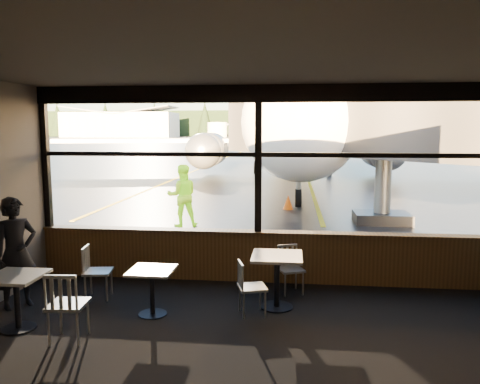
% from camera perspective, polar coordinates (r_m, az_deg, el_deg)
% --- Properties ---
extents(ground_plane, '(520.00, 520.00, 0.00)m').
position_cam_1_polar(ground_plane, '(128.23, 6.16, 6.25)').
color(ground_plane, black).
rests_on(ground_plane, ground).
extents(carpet_floor, '(8.00, 6.00, 0.01)m').
position_cam_1_polar(carpet_floor, '(5.90, -0.11, -19.86)').
color(carpet_floor, black).
rests_on(carpet_floor, ground).
extents(ceiling, '(8.00, 6.00, 0.04)m').
position_cam_1_polar(ceiling, '(5.29, -0.12, 15.98)').
color(ceiling, '#38332D').
rests_on(ceiling, ground).
extents(wall_back, '(8.00, 0.04, 3.50)m').
position_cam_1_polar(wall_back, '(2.48, -8.29, -15.62)').
color(wall_back, '#514940').
rests_on(wall_back, ground).
extents(window_sill, '(8.00, 0.28, 0.90)m').
position_cam_1_polar(window_sill, '(8.53, 2.19, -7.93)').
color(window_sill, '#4F3217').
rests_on(window_sill, ground).
extents(window_header, '(8.00, 0.18, 0.30)m').
position_cam_1_polar(window_header, '(8.25, 2.30, 11.88)').
color(window_header, black).
rests_on(window_header, ground).
extents(mullion_left, '(0.12, 0.12, 2.60)m').
position_cam_1_polar(mullion_left, '(9.39, -22.61, 3.76)').
color(mullion_left, black).
rests_on(mullion_left, ground).
extents(mullion_centre, '(0.12, 0.12, 2.60)m').
position_cam_1_polar(mullion_centre, '(8.24, 2.25, 3.88)').
color(mullion_centre, black).
rests_on(mullion_centre, ground).
extents(window_transom, '(8.00, 0.10, 0.08)m').
position_cam_1_polar(window_transom, '(8.23, 2.26, 4.58)').
color(window_transom, black).
rests_on(window_transom, ground).
extents(airliner, '(30.39, 36.26, 10.93)m').
position_cam_1_polar(airliner, '(28.92, 6.61, 12.91)').
color(airliner, white).
rests_on(airliner, ground_plane).
extents(jet_bridge, '(9.63, 11.77, 5.14)m').
position_cam_1_polar(jet_bridge, '(14.03, 18.89, 6.49)').
color(jet_bridge, '#2E2E30').
rests_on(jet_bridge, ground_plane).
extents(cafe_table_near, '(0.76, 0.76, 0.84)m').
position_cam_1_polar(cafe_table_near, '(7.32, 4.51, -10.84)').
color(cafe_table_near, gray).
rests_on(cafe_table_near, carpet_floor).
extents(cafe_table_mid, '(0.64, 0.64, 0.70)m').
position_cam_1_polar(cafe_table_mid, '(7.17, -10.65, -11.93)').
color(cafe_table_mid, '#A39E96').
rests_on(cafe_table_mid, carpet_floor).
extents(cafe_table_left, '(0.70, 0.70, 0.77)m').
position_cam_1_polar(cafe_table_left, '(7.24, -25.52, -12.06)').
color(cafe_table_left, '#ABA69D').
rests_on(cafe_table_left, carpet_floor).
extents(chair_near_w, '(0.56, 0.56, 0.82)m').
position_cam_1_polar(chair_near_w, '(7.05, 1.51, -11.62)').
color(chair_near_w, '#AFAA9E').
rests_on(chair_near_w, carpet_floor).
extents(chair_near_n, '(0.57, 0.57, 0.81)m').
position_cam_1_polar(chair_near_n, '(7.96, 6.22, -9.43)').
color(chair_near_n, beige).
rests_on(chair_near_n, carpet_floor).
extents(chair_mid_s, '(0.56, 0.56, 0.96)m').
position_cam_1_polar(chair_mid_s, '(6.60, -20.22, -12.83)').
color(chair_mid_s, beige).
rests_on(chair_mid_s, carpet_floor).
extents(chair_mid_w, '(0.55, 0.55, 0.88)m').
position_cam_1_polar(chair_mid_w, '(8.03, -16.90, -9.34)').
color(chair_mid_w, '#B6B0A4').
rests_on(chair_mid_w, carpet_floor).
extents(passenger, '(0.72, 0.75, 1.72)m').
position_cam_1_polar(passenger, '(8.00, -25.64, -6.69)').
color(passenger, black).
rests_on(passenger, carpet_floor).
extents(ground_crew, '(1.03, 0.91, 1.77)m').
position_cam_1_polar(ground_crew, '(13.37, -7.05, -0.43)').
color(ground_crew, '#BFF219').
rests_on(ground_crew, ground_plane).
extents(cone_nose, '(0.36, 0.36, 0.49)m').
position_cam_1_polar(cone_nose, '(16.32, 5.88, -1.25)').
color(cone_nose, orange).
rests_on(cone_nose, ground_plane).
extents(hangar_left, '(45.00, 18.00, 11.00)m').
position_cam_1_polar(hangar_left, '(201.02, -14.32, 8.07)').
color(hangar_left, silver).
rests_on(hangar_left, ground_plane).
extents(hangar_mid, '(38.00, 15.00, 10.00)m').
position_cam_1_polar(hangar_mid, '(193.22, 6.27, 8.14)').
color(hangar_mid, silver).
rests_on(hangar_mid, ground_plane).
extents(hangar_right, '(50.00, 20.00, 12.00)m').
position_cam_1_polar(hangar_right, '(195.48, 24.32, 7.81)').
color(hangar_right, silver).
rests_on(hangar_right, ground_plane).
extents(fuel_tank_a, '(8.00, 8.00, 6.00)m').
position_cam_1_polar(fuel_tank_a, '(192.65, -2.78, 7.58)').
color(fuel_tank_a, silver).
rests_on(fuel_tank_a, ground_plane).
extents(fuel_tank_b, '(8.00, 8.00, 6.00)m').
position_cam_1_polar(fuel_tank_b, '(191.31, 0.21, 7.59)').
color(fuel_tank_b, silver).
rests_on(fuel_tank_b, ground_plane).
extents(fuel_tank_c, '(8.00, 8.00, 6.00)m').
position_cam_1_polar(fuel_tank_c, '(190.50, 3.23, 7.58)').
color(fuel_tank_c, silver).
rests_on(fuel_tank_c, ground_plane).
extents(treeline, '(360.00, 3.00, 12.00)m').
position_cam_1_polar(treeline, '(218.23, 6.30, 8.32)').
color(treeline, black).
rests_on(treeline, ground_plane).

